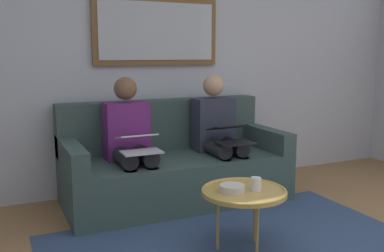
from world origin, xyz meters
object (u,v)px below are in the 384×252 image
person_right (130,140)px  cup (256,184)px  couch (173,166)px  coffee_table (244,192)px  bowl (232,189)px  person_left (218,132)px  laptop_black (231,134)px  framed_mirror (157,31)px  laptop_silver (139,143)px

person_right → cup: bearing=113.6°
couch → coffee_table: 1.22m
person_right → bowl: bearing=107.1°
cup → person_left: size_ratio=0.08×
coffee_table → person_left: (-0.41, -1.15, 0.19)m
couch → laptop_black: size_ratio=5.38×
bowl → cup: bearing=168.3°
cup → laptop_black: bearing=-109.8°
framed_mirror → coffee_table: (-0.02, 1.61, -1.13)m
laptop_silver → couch: bearing=-143.4°
framed_mirror → person_left: framed_mirror is taller
bowl → person_left: size_ratio=0.15×
person_left → bowl: bearing=66.4°
laptop_black → laptop_silver: (0.86, 0.01, -0.01)m
couch → person_right: bearing=9.1°
person_left → person_right: 0.86m
laptop_black → bowl: bearing=61.1°
framed_mirror → laptop_silver: (0.43, 0.71, -0.93)m
bowl → person_right: person_right is taller
framed_mirror → laptop_silver: size_ratio=3.85×
laptop_black → person_right: size_ratio=0.33×
bowl → laptop_silver: (0.35, -0.90, 0.17)m
bowl → laptop_silver: size_ratio=0.51×
cup → laptop_silver: laptop_silver is taller
couch → laptop_black: bearing=144.4°
framed_mirror → person_left: 1.13m
framed_mirror → coffee_table: size_ratio=2.17×
laptop_silver → laptop_black: bearing=-179.2°
coffee_table → laptop_silver: 1.02m
couch → person_left: person_left is taller
laptop_black → laptop_silver: 0.86m
coffee_table → laptop_black: laptop_black is taller
laptop_silver → cup: bearing=119.0°
bowl → coffee_table: bearing=-179.0°
person_right → couch: bearing=-170.9°
cup → person_right: person_right is taller
cup → person_right: bearing=-66.4°
cup → bowl: size_ratio=0.54×
framed_mirror → person_right: 1.13m
laptop_black → person_left: bearing=-90.0°
couch → coffee_table: bearing=90.8°
coffee_table → cup: (-0.07, 0.04, 0.06)m
cup → person_right: 1.30m
bowl → person_left: 1.26m
bowl → laptop_silver: 0.98m
framed_mirror → person_right: (0.43, 0.46, -0.94)m
person_left → laptop_black: person_left is taller
laptop_black → couch: bearing=-35.6°
framed_mirror → cup: 1.96m
bowl → person_right: (0.35, -1.15, 0.15)m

